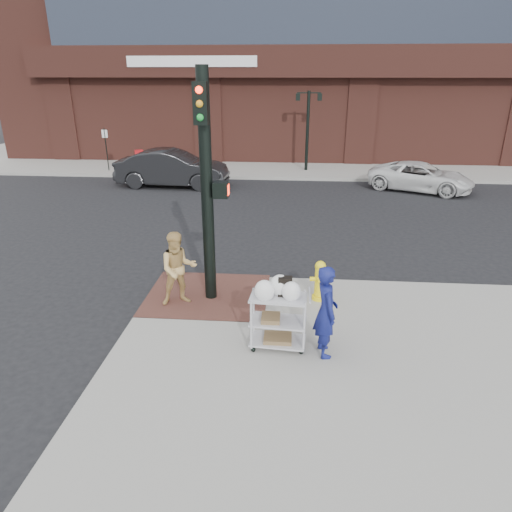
# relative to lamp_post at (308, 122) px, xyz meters

# --- Properties ---
(ground) EXTENTS (220.00, 220.00, 0.00)m
(ground) POSITION_rel_lamp_post_xyz_m (-2.00, -16.00, -2.62)
(ground) COLOR black
(ground) RESTS_ON ground
(sidewalk_far) EXTENTS (65.00, 36.00, 0.15)m
(sidewalk_far) POSITION_rel_lamp_post_xyz_m (10.50, 16.00, -2.54)
(sidewalk_far) COLOR gray
(sidewalk_far) RESTS_ON ground
(brick_curb_ramp) EXTENTS (2.80, 2.40, 0.01)m
(brick_curb_ramp) POSITION_rel_lamp_post_xyz_m (-2.60, -15.10, -2.46)
(brick_curb_ramp) COLOR #4A2A23
(brick_curb_ramp) RESTS_ON sidewalk_near
(lamp_post) EXTENTS (1.32, 0.22, 4.00)m
(lamp_post) POSITION_rel_lamp_post_xyz_m (0.00, 0.00, 0.00)
(lamp_post) COLOR black
(lamp_post) RESTS_ON sidewalk_far
(parking_sign) EXTENTS (0.05, 0.05, 2.20)m
(parking_sign) POSITION_rel_lamp_post_xyz_m (-10.50, -1.00, -1.37)
(parking_sign) COLOR black
(parking_sign) RESTS_ON sidewalk_far
(traffic_signal_pole) EXTENTS (0.61, 0.51, 5.00)m
(traffic_signal_pole) POSITION_rel_lamp_post_xyz_m (-2.48, -15.23, 0.21)
(traffic_signal_pole) COLOR black
(traffic_signal_pole) RESTS_ON sidewalk_near
(woman_blue) EXTENTS (0.54, 0.71, 1.75)m
(woman_blue) POSITION_rel_lamp_post_xyz_m (-0.02, -17.30, -1.59)
(woman_blue) COLOR navy
(woman_blue) RESTS_ON sidewalk_near
(pedestrian_tan) EXTENTS (0.99, 0.89, 1.68)m
(pedestrian_tan) POSITION_rel_lamp_post_xyz_m (-3.14, -15.55, -1.63)
(pedestrian_tan) COLOR tan
(pedestrian_tan) RESTS_ON sidewalk_near
(sedan_dark) EXTENTS (5.23, 2.04, 1.70)m
(sedan_dark) POSITION_rel_lamp_post_xyz_m (-6.32, -3.71, -1.77)
(sedan_dark) COLOR black
(sedan_dark) RESTS_ON ground
(minivan_white) EXTENTS (4.99, 3.79, 1.26)m
(minivan_white) POSITION_rel_lamp_post_xyz_m (5.08, -3.63, -1.99)
(minivan_white) COLOR silver
(minivan_white) RESTS_ON ground
(utility_cart) EXTENTS (1.07, 0.66, 1.43)m
(utility_cart) POSITION_rel_lamp_post_xyz_m (-0.88, -17.15, -1.82)
(utility_cart) COLOR #B4B4BA
(utility_cart) RESTS_ON sidewalk_near
(fire_hydrant) EXTENTS (0.45, 0.31, 0.95)m
(fire_hydrant) POSITION_rel_lamp_post_xyz_m (-0.01, -15.11, -1.98)
(fire_hydrant) COLOR yellow
(fire_hydrant) RESTS_ON sidewalk_near
(newsbox_red) EXTENTS (0.54, 0.52, 1.00)m
(newsbox_red) POSITION_rel_lamp_post_xyz_m (-8.94, -0.49, -1.97)
(newsbox_red) COLOR red
(newsbox_red) RESTS_ON sidewalk_far
(newsbox_yellow) EXTENTS (0.55, 0.52, 1.12)m
(newsbox_yellow) POSITION_rel_lamp_post_xyz_m (-7.08, -0.77, -1.91)
(newsbox_yellow) COLOR yellow
(newsbox_yellow) RESTS_ON sidewalk_far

